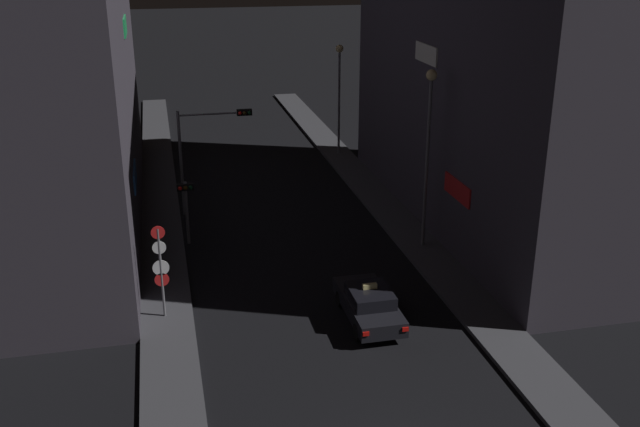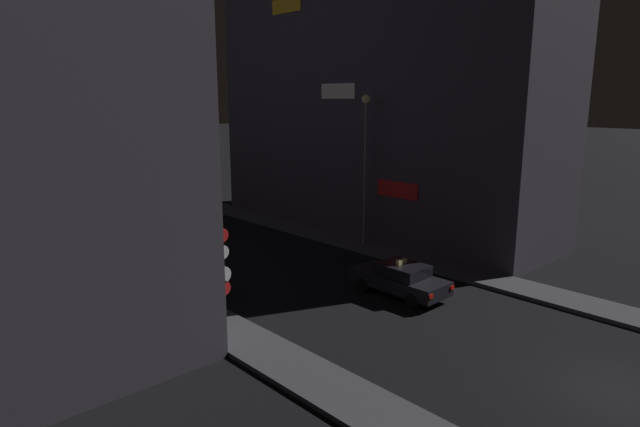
{
  "view_description": "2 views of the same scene",
  "coord_description": "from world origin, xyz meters",
  "px_view_note": "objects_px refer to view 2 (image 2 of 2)",
  "views": [
    {
      "loc": [
        -5.8,
        -14.54,
        14.07
      ],
      "look_at": [
        0.56,
        13.45,
        3.13
      ],
      "focal_mm": 40.53,
      "sensor_mm": 36.0,
      "label": 1
    },
    {
      "loc": [
        -16.15,
        -4.42,
        8.48
      ],
      "look_at": [
        1.76,
        14.77,
        2.81
      ],
      "focal_mm": 30.14,
      "sensor_mm": 36.0,
      "label": 2
    }
  ],
  "objects_px": {
    "traffic_light_overhead": "(146,180)",
    "street_lamp_far_block": "(208,140)",
    "sign_pole_left": "(223,273)",
    "street_lamp_near_block": "(366,146)",
    "traffic_light_left_kerb": "(160,230)",
    "taxi": "(400,279)"
  },
  "relations": [
    {
      "from": "traffic_light_overhead",
      "to": "street_lamp_far_block",
      "type": "height_order",
      "value": "street_lamp_far_block"
    },
    {
      "from": "sign_pole_left",
      "to": "street_lamp_far_block",
      "type": "xyz_separation_m",
      "value": [
        12.35,
        20.94,
        2.94
      ]
    },
    {
      "from": "street_lamp_near_block",
      "to": "traffic_light_overhead",
      "type": "bearing_deg",
      "value": 143.32
    },
    {
      "from": "street_lamp_near_block",
      "to": "taxi",
      "type": "bearing_deg",
      "value": -126.02
    },
    {
      "from": "street_lamp_far_block",
      "to": "traffic_light_left_kerb",
      "type": "bearing_deg",
      "value": -129.31
    },
    {
      "from": "traffic_light_left_kerb",
      "to": "street_lamp_near_block",
      "type": "distance_m",
      "value": 11.99
    },
    {
      "from": "sign_pole_left",
      "to": "street_lamp_near_block",
      "type": "xyz_separation_m",
      "value": [
        12.4,
        4.48,
        3.51
      ]
    },
    {
      "from": "street_lamp_far_block",
      "to": "street_lamp_near_block",
      "type": "bearing_deg",
      "value": -89.82
    },
    {
      "from": "taxi",
      "to": "street_lamp_near_block",
      "type": "bearing_deg",
      "value": 53.98
    },
    {
      "from": "traffic_light_overhead",
      "to": "street_lamp_far_block",
      "type": "distance_m",
      "value": 13.39
    },
    {
      "from": "sign_pole_left",
      "to": "traffic_light_left_kerb",
      "type": "bearing_deg",
      "value": 79.84
    },
    {
      "from": "taxi",
      "to": "traffic_light_left_kerb",
      "type": "height_order",
      "value": "traffic_light_left_kerb"
    },
    {
      "from": "sign_pole_left",
      "to": "street_lamp_near_block",
      "type": "height_order",
      "value": "street_lamp_near_block"
    },
    {
      "from": "traffic_light_overhead",
      "to": "sign_pole_left",
      "type": "bearing_deg",
      "value": -103.3
    },
    {
      "from": "traffic_light_left_kerb",
      "to": "sign_pole_left",
      "type": "bearing_deg",
      "value": -100.16
    },
    {
      "from": "traffic_light_overhead",
      "to": "street_lamp_far_block",
      "type": "xyz_separation_m",
      "value": [
        9.6,
        9.27,
        1.17
      ]
    },
    {
      "from": "taxi",
      "to": "street_lamp_far_block",
      "type": "height_order",
      "value": "street_lamp_far_block"
    },
    {
      "from": "traffic_light_overhead",
      "to": "traffic_light_left_kerb",
      "type": "height_order",
      "value": "traffic_light_overhead"
    },
    {
      "from": "taxi",
      "to": "street_lamp_far_block",
      "type": "xyz_separation_m",
      "value": [
        4.54,
        22.77,
        4.54
      ]
    },
    {
      "from": "traffic_light_overhead",
      "to": "street_lamp_far_block",
      "type": "relative_size",
      "value": 0.78
    },
    {
      "from": "traffic_light_left_kerb",
      "to": "sign_pole_left",
      "type": "height_order",
      "value": "sign_pole_left"
    },
    {
      "from": "street_lamp_near_block",
      "to": "street_lamp_far_block",
      "type": "height_order",
      "value": "street_lamp_near_block"
    }
  ]
}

